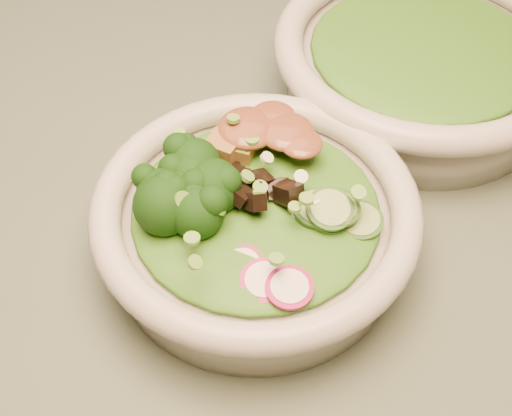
% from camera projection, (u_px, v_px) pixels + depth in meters
% --- Properties ---
extents(dining_table, '(1.20, 0.80, 0.75)m').
position_uv_depth(dining_table, '(486.00, 415.00, 0.59)').
color(dining_table, black).
rests_on(dining_table, ground).
extents(salad_bowl, '(0.24, 0.24, 0.07)m').
position_uv_depth(salad_bowl, '(256.00, 224.00, 0.53)').
color(salad_bowl, beige).
rests_on(salad_bowl, dining_table).
extents(side_bowl, '(0.27, 0.27, 0.07)m').
position_uv_depth(side_bowl, '(422.00, 64.00, 0.65)').
color(side_bowl, beige).
rests_on(side_bowl, dining_table).
extents(lettuce_bed, '(0.18, 0.18, 0.02)m').
position_uv_depth(lettuce_bed, '(256.00, 207.00, 0.52)').
color(lettuce_bed, '#2A6114').
rests_on(lettuce_bed, salad_bowl).
extents(side_lettuce, '(0.18, 0.18, 0.02)m').
position_uv_depth(side_lettuce, '(425.00, 46.00, 0.63)').
color(side_lettuce, '#2A6114').
rests_on(side_lettuce, side_bowl).
extents(broccoli_florets, '(0.07, 0.06, 0.04)m').
position_uv_depth(broccoli_florets, '(177.00, 192.00, 0.51)').
color(broccoli_florets, black).
rests_on(broccoli_florets, salad_bowl).
extents(radish_slices, '(0.10, 0.04, 0.02)m').
position_uv_depth(radish_slices, '(253.00, 272.00, 0.48)').
color(radish_slices, '#A10C50').
rests_on(radish_slices, salad_bowl).
extents(cucumber_slices, '(0.06, 0.06, 0.03)m').
position_uv_depth(cucumber_slices, '(338.00, 204.00, 0.50)').
color(cucumber_slices, '#9CC06A').
rests_on(cucumber_slices, salad_bowl).
extents(mushroom_heap, '(0.06, 0.06, 0.04)m').
position_uv_depth(mushroom_heap, '(257.00, 185.00, 0.51)').
color(mushroom_heap, black).
rests_on(mushroom_heap, salad_bowl).
extents(tofu_cubes, '(0.08, 0.05, 0.03)m').
position_uv_depth(tofu_cubes, '(264.00, 143.00, 0.54)').
color(tofu_cubes, olive).
rests_on(tofu_cubes, salad_bowl).
extents(peanut_sauce, '(0.06, 0.05, 0.01)m').
position_uv_depth(peanut_sauce, '(264.00, 132.00, 0.54)').
color(peanut_sauce, brown).
rests_on(peanut_sauce, tofu_cubes).
extents(scallion_garnish, '(0.17, 0.17, 0.02)m').
position_uv_depth(scallion_garnish, '(256.00, 188.00, 0.50)').
color(scallion_garnish, '#6BA63A').
rests_on(scallion_garnish, salad_bowl).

